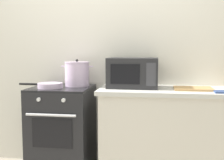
{
  "coord_description": "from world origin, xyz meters",
  "views": [
    {
      "loc": [
        0.61,
        -2.31,
        1.32
      ],
      "look_at": [
        0.17,
        0.6,
        1.0
      ],
      "focal_mm": 47.7,
      "sensor_mm": 36.0,
      "label": 1
    }
  ],
  "objects_px": {
    "frying_pan": "(49,85)",
    "microwave": "(133,73)",
    "stove": "(62,131)",
    "stock_pot": "(77,74)",
    "cutting_board": "(193,89)"
  },
  "relations": [
    {
      "from": "frying_pan",
      "to": "microwave",
      "type": "distance_m",
      "value": 0.85
    },
    {
      "from": "stove",
      "to": "stock_pot",
      "type": "bearing_deg",
      "value": 37.59
    },
    {
      "from": "stove",
      "to": "cutting_board",
      "type": "height_order",
      "value": "cutting_board"
    },
    {
      "from": "stock_pot",
      "to": "cutting_board",
      "type": "distance_m",
      "value": 1.18
    },
    {
      "from": "frying_pan",
      "to": "cutting_board",
      "type": "relative_size",
      "value": 1.25
    },
    {
      "from": "cutting_board",
      "to": "frying_pan",
      "type": "bearing_deg",
      "value": -176.3
    },
    {
      "from": "stock_pot",
      "to": "cutting_board",
      "type": "xyz_separation_m",
      "value": [
        1.17,
        -0.1,
        -0.12
      ]
    },
    {
      "from": "stock_pot",
      "to": "cutting_board",
      "type": "bearing_deg",
      "value": -5.09
    },
    {
      "from": "stock_pot",
      "to": "frying_pan",
      "type": "xyz_separation_m",
      "value": [
        -0.23,
        -0.2,
        -0.1
      ]
    },
    {
      "from": "frying_pan",
      "to": "cutting_board",
      "type": "distance_m",
      "value": 1.41
    },
    {
      "from": "stock_pot",
      "to": "frying_pan",
      "type": "bearing_deg",
      "value": -139.88
    },
    {
      "from": "microwave",
      "to": "stock_pot",
      "type": "bearing_deg",
      "value": 177.41
    },
    {
      "from": "frying_pan",
      "to": "cutting_board",
      "type": "xyz_separation_m",
      "value": [
        1.41,
        0.09,
        -0.02
      ]
    },
    {
      "from": "stock_pot",
      "to": "frying_pan",
      "type": "distance_m",
      "value": 0.32
    },
    {
      "from": "stove",
      "to": "frying_pan",
      "type": "xyz_separation_m",
      "value": [
        -0.09,
        -0.09,
        0.48
      ]
    }
  ]
}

